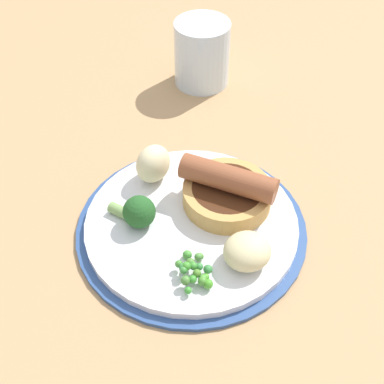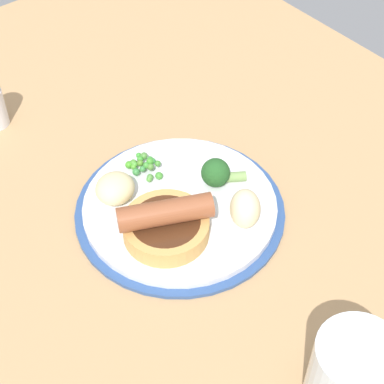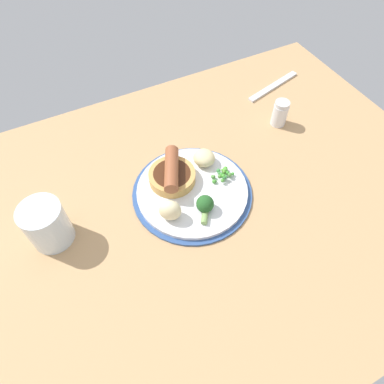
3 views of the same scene
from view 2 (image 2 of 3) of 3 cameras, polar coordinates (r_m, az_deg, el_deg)
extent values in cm
cube|color=tan|center=(78.60, 0.79, -1.37)|extent=(110.00, 80.00, 3.00)
cylinder|color=#2D4C84|center=(75.70, -0.86, -1.84)|extent=(24.83, 24.83, 0.50)
cylinder|color=silver|center=(75.37, -0.86, -1.62)|extent=(22.84, 22.84, 1.40)
cylinder|color=tan|center=(71.29, -2.33, -3.17)|extent=(9.69, 9.69, 2.26)
cylinder|color=#472614|center=(70.55, -2.35, -2.66)|extent=(7.75, 7.75, 0.30)
cylinder|color=brown|center=(69.38, -2.39, -1.83)|extent=(7.07, 10.62, 2.80)
sphere|color=#448A32|center=(78.55, -3.07, 2.54)|extent=(0.77, 0.77, 0.77)
sphere|color=green|center=(78.67, -3.76, 2.87)|extent=(0.72, 0.72, 0.72)
sphere|color=#4D903A|center=(77.32, -3.83, 1.15)|extent=(0.72, 0.72, 0.72)
sphere|color=#4C9837|center=(78.77, -5.12, 2.44)|extent=(0.78, 0.78, 0.78)
sphere|color=#4A972C|center=(78.61, -5.20, 2.23)|extent=(0.73, 0.73, 0.73)
sphere|color=#4C873C|center=(77.40, -3.76, 1.33)|extent=(0.79, 0.79, 0.79)
sphere|color=#429627|center=(79.04, -5.63, 2.42)|extent=(0.95, 0.95, 0.95)
sphere|color=#4B832A|center=(78.53, -4.63, 2.58)|extent=(0.83, 0.83, 0.83)
sphere|color=#39873E|center=(78.57, -3.55, 2.78)|extent=(0.80, 0.80, 0.80)
sphere|color=#38833D|center=(77.94, -5.00, 1.79)|extent=(0.91, 0.91, 0.91)
sphere|color=green|center=(80.18, -4.76, 3.26)|extent=(0.70, 0.70, 0.70)
sphere|color=#408E3B|center=(78.74, -3.75, 2.92)|extent=(0.77, 0.77, 0.77)
sphere|color=#3D8F33|center=(78.11, -4.09, 2.39)|extent=(0.80, 0.80, 0.80)
sphere|color=#3E922D|center=(78.34, -3.76, 2.74)|extent=(0.90, 0.90, 0.90)
sphere|color=#3A843E|center=(78.00, -4.42, 2.06)|extent=(0.74, 0.74, 0.74)
sphere|color=#4B8334|center=(77.98, -3.72, 2.24)|extent=(0.86, 0.86, 0.86)
sphere|color=#488B30|center=(78.98, -5.23, 2.59)|extent=(0.91, 0.91, 0.91)
sphere|color=#498237|center=(79.45, -4.29, 3.21)|extent=(0.94, 0.94, 0.94)
sphere|color=green|center=(79.13, -4.64, 2.92)|extent=(0.78, 0.78, 0.78)
sphere|color=#428E33|center=(77.69, -2.95, 1.45)|extent=(0.94, 0.94, 0.94)
sphere|color=#235623|center=(76.35, 1.99, 1.84)|extent=(3.49, 3.49, 3.49)
cylinder|color=#7A9E56|center=(77.43, 3.78, 1.35)|extent=(2.60, 3.02, 1.22)
ellipsoid|color=beige|center=(71.83, 4.74, -1.47)|extent=(5.60, 5.43, 4.48)
ellipsoid|color=beige|center=(75.11, -6.85, 0.32)|extent=(6.11, 6.25, 3.19)
cylinder|color=silver|center=(60.69, 14.00, -15.64)|extent=(7.73, 7.73, 9.12)
camera|label=1|loc=(0.85, -20.30, 36.21)|focal=50.00mm
camera|label=3|loc=(0.71, 44.70, 37.62)|focal=32.00mm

